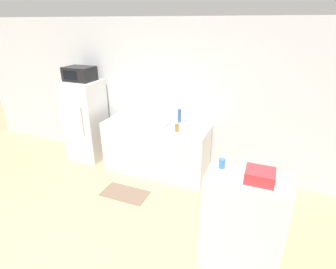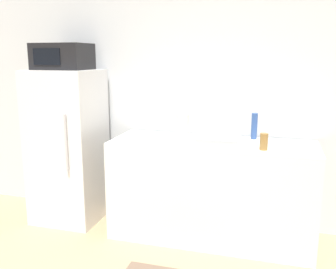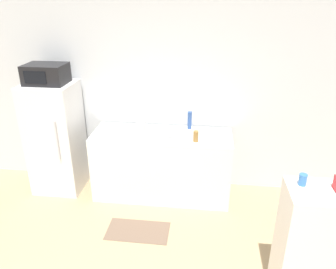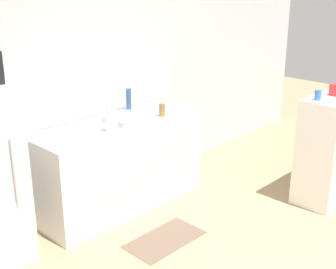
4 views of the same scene
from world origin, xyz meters
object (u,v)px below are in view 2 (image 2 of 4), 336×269
Objects in this scene: refrigerator at (68,146)px; bottle_short at (264,142)px; bottle_tall at (254,126)px; microwave at (63,57)px; paper_towel_roll at (182,130)px.

bottle_short is (1.93, -0.18, 0.21)m from refrigerator.
microwave is at bearing -173.17° from bottle_tall.
bottle_tall is 0.42m from bottle_short.
refrigerator is at bearing -173.21° from bottle_tall.
refrigerator is at bearing 174.52° from bottle_short.
bottle_short is at bearing -5.44° from microwave.
bottle_short is (1.93, -0.18, -0.68)m from microwave.
bottle_tall is at bearing 6.83° from microwave.
paper_towel_roll reaches higher than bottle_short.
refrigerator is 1.86m from bottle_tall.
microwave is 1.41m from paper_towel_roll.
bottle_tall is at bearing 104.35° from bottle_short.
microwave is (-0.00, -0.00, 0.89)m from refrigerator.
microwave is 1.89× the size of paper_towel_roll.
refrigerator reaches higher than bottle_short.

